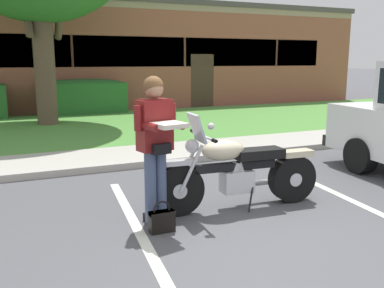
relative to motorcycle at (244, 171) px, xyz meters
The scene contains 11 objects.
ground_plane 0.92m from the motorcycle, 116.52° to the right, with size 140.00×140.00×0.00m, color #4C4C51.
curb_strip 2.63m from the motorcycle, 97.70° to the left, with size 60.00×0.20×0.12m, color #ADA89E.
concrete_walk 3.46m from the motorcycle, 95.80° to the left, with size 60.00×1.50×0.08m, color #ADA89E.
grass_lawn 7.41m from the motorcycle, 92.69° to the left, with size 60.00×6.44×0.06m, color #518E3D.
stall_stripe_0 1.66m from the motorcycle, 161.77° to the right, with size 0.12×4.40×0.01m, color silver.
stall_stripe_1 1.62m from the motorcycle, 18.70° to the right, with size 0.12×4.40×0.01m, color silver.
motorcycle is the anchor object (origin of this frame).
rider_person 1.30m from the motorcycle, behind, with size 0.53×0.63×1.70m.
handbag 1.34m from the motorcycle, 164.55° to the right, with size 0.28×0.13×0.36m.
hedge_center_left 10.46m from the motorcycle, 91.16° to the left, with size 2.94×0.90×1.24m.
brick_building 16.39m from the motorcycle, 91.42° to the left, with size 25.32×10.69×4.16m.
Camera 1 is at (-2.41, -3.88, 1.88)m, focal length 40.06 mm.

